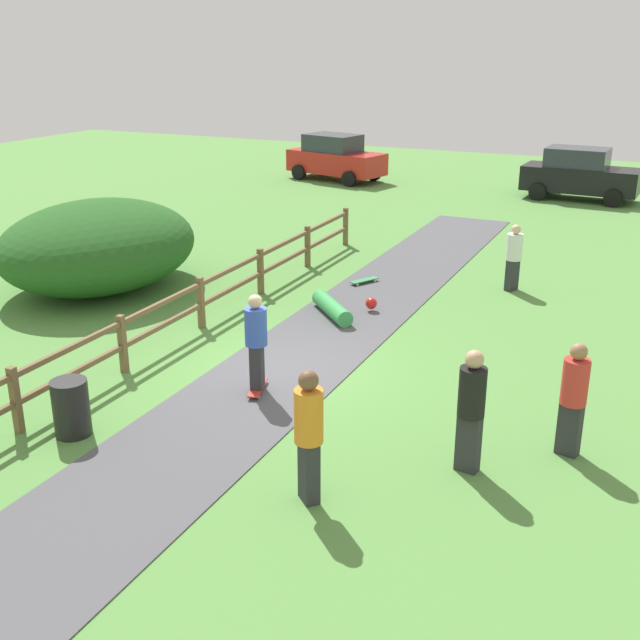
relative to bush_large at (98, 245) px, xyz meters
name	(u,v)px	position (x,y,z in m)	size (l,w,h in m)	color
ground_plane	(283,370)	(6.35, -2.60, -1.07)	(60.00, 60.00, 0.00)	#568E42
asphalt_path	(283,370)	(6.35, -2.60, -1.06)	(2.40, 28.00, 0.02)	#515156
wooden_fence	(164,316)	(3.75, -2.60, -0.40)	(0.12, 18.12, 1.10)	brown
bush_large	(98,245)	(0.00, 0.00, 0.00)	(4.30, 5.17, 2.13)	#23561E
trash_bin	(71,408)	(4.55, -6.15, -0.62)	(0.56, 0.56, 0.90)	black
skater_riding	(256,339)	(6.40, -3.63, -0.07)	(0.48, 0.82, 1.75)	#B23326
skater_fallen	(335,308)	(6.02, 0.52, -0.87)	(1.50, 1.50, 0.36)	green
skateboard_loose	(364,280)	(5.71, 3.02, -0.98)	(0.55, 0.80, 0.08)	#338C4C
bystander_black	(471,405)	(10.35, -4.62, -0.05)	(0.43, 0.43, 1.83)	#2D2D33
bystander_red	(574,394)	(11.57, -3.55, -0.10)	(0.46, 0.46, 1.75)	#2D2D33
bystander_orange	(309,430)	(8.65, -6.26, -0.02)	(0.54, 0.54, 1.87)	#2D2D33
bystander_white	(514,255)	(9.14, 4.06, -0.18)	(0.49, 0.49, 1.62)	#2D2D33
parked_car_black	(580,174)	(9.02, 16.41, -0.11)	(4.29, 2.18, 1.92)	black
parked_car_red	(335,158)	(-1.02, 16.42, -0.11)	(4.48, 2.72, 1.92)	red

